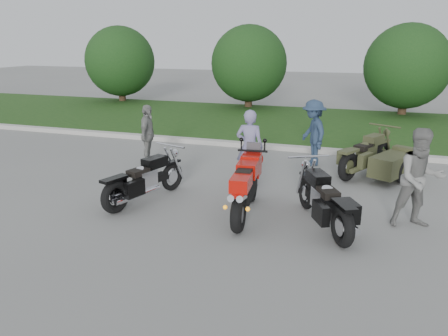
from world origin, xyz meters
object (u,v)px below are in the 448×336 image
(cruiser_sidecar, at_px, (381,161))
(person_stripe, at_px, (250,147))
(cruiser_left, at_px, (142,182))
(person_back, at_px, (148,135))
(cruiser_right, at_px, (325,203))
(person_grey, at_px, (420,179))
(sportbike_red, at_px, (246,186))
(person_denim, at_px, (313,133))

(cruiser_sidecar, xyz_separation_m, person_stripe, (-2.97, -1.40, 0.44))
(cruiser_left, relative_size, person_back, 1.39)
(cruiser_sidecar, bearing_deg, cruiser_left, -118.00)
(cruiser_right, height_order, person_grey, person_grey)
(person_grey, bearing_deg, sportbike_red, 170.61)
(cruiser_right, distance_m, person_stripe, 2.88)
(person_stripe, xyz_separation_m, person_back, (-3.09, 0.81, -0.07))
(sportbike_red, distance_m, person_grey, 3.14)
(sportbike_red, xyz_separation_m, cruiser_left, (-2.26, 0.07, -0.17))
(sportbike_red, xyz_separation_m, person_stripe, (-0.47, 1.99, 0.26))
(person_grey, xyz_separation_m, person_back, (-6.64, 2.26, -0.10))
(person_grey, bearing_deg, cruiser_left, 165.77)
(cruiser_left, distance_m, person_grey, 5.39)
(cruiser_left, bearing_deg, person_grey, 22.09)
(cruiser_sidecar, xyz_separation_m, person_denim, (-1.76, 0.70, 0.44))
(person_back, bearing_deg, person_denim, -85.29)
(cruiser_right, bearing_deg, sportbike_red, 150.04)
(cruiser_right, xyz_separation_m, person_denim, (-0.77, 4.15, 0.42))
(cruiser_right, xyz_separation_m, person_stripe, (-1.98, 2.05, 0.41))
(person_stripe, bearing_deg, person_grey, 156.30)
(sportbike_red, relative_size, cruiser_sidecar, 0.98)
(person_stripe, height_order, person_grey, person_grey)
(person_denim, xyz_separation_m, person_back, (-4.30, -1.29, -0.08))
(person_stripe, bearing_deg, sportbike_red, 101.74)
(cruiser_right, height_order, cruiser_sidecar, cruiser_sidecar)
(cruiser_sidecar, height_order, person_denim, person_denim)
(cruiser_left, bearing_deg, sportbike_red, 15.37)
(person_denim, bearing_deg, cruiser_sidecar, 38.85)
(sportbike_red, relative_size, cruiser_right, 1.03)
(cruiser_sidecar, height_order, person_stripe, person_stripe)
(person_stripe, relative_size, person_grey, 0.97)
(cruiser_sidecar, bearing_deg, person_grey, -51.36)
(person_grey, xyz_separation_m, person_denim, (-2.35, 3.55, -0.03))
(cruiser_right, relative_size, person_denim, 1.24)
(cruiser_sidecar, relative_size, person_grey, 1.27)
(person_grey, bearing_deg, person_back, 141.93)
(sportbike_red, height_order, cruiser_left, sportbike_red)
(person_grey, distance_m, person_denim, 4.26)
(person_denim, bearing_deg, cruiser_right, -18.93)
(cruiser_sidecar, xyz_separation_m, person_back, (-6.06, -0.59, 0.37))
(person_back, bearing_deg, sportbike_red, -140.25)
(sportbike_red, height_order, cruiser_sidecar, sportbike_red)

